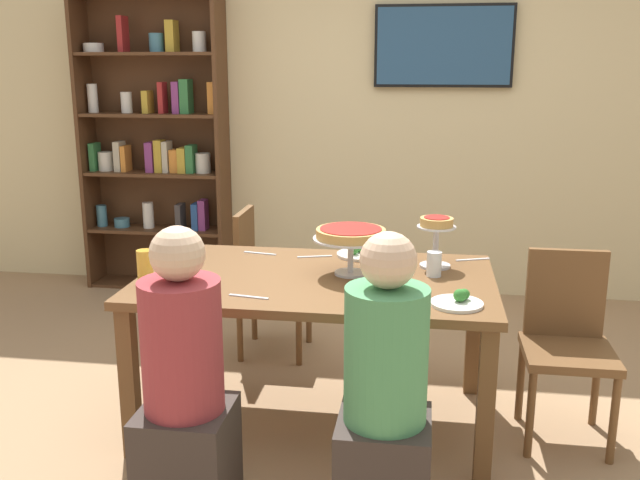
{
  "coord_description": "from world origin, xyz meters",
  "views": [
    {
      "loc": [
        0.49,
        -3.13,
        1.71
      ],
      "look_at": [
        0.0,
        0.1,
        0.89
      ],
      "focal_mm": 39.82,
      "sensor_mm": 36.0,
      "label": 1
    }
  ],
  "objects_px": {
    "chair_head_east": "(567,336)",
    "beer_glass_amber_tall": "(145,268)",
    "cutlery_knife_far": "(315,256)",
    "dining_table": "(317,293)",
    "chair_far_left": "(263,274)",
    "personal_pizza_stand": "(436,231)",
    "water_glass_clear_near": "(434,264)",
    "television": "(444,46)",
    "diner_near_right": "(385,409)",
    "cutlery_fork_near": "(260,253)",
    "bookshelf": "(156,142)",
    "cutlery_fork_far": "(473,259)",
    "diner_near_left": "(185,398)",
    "cutlery_knife_near": "(249,297)",
    "salad_plate_near_diner": "(182,294)",
    "salad_plate_far_diner": "(360,253)",
    "deep_dish_pizza_stand": "(351,236)",
    "salad_plate_spare": "(458,301)"
  },
  "relations": [
    {
      "from": "cutlery_knife_far",
      "to": "chair_far_left",
      "type": "bearing_deg",
      "value": -68.4
    },
    {
      "from": "bookshelf",
      "to": "cutlery_knife_far",
      "type": "height_order",
      "value": "bookshelf"
    },
    {
      "from": "cutlery_fork_near",
      "to": "chair_far_left",
      "type": "bearing_deg",
      "value": -67.54
    },
    {
      "from": "diner_near_left",
      "to": "cutlery_knife_near",
      "type": "xyz_separation_m",
      "value": [
        0.14,
        0.46,
        0.25
      ]
    },
    {
      "from": "bookshelf",
      "to": "water_glass_clear_near",
      "type": "relative_size",
      "value": 18.91
    },
    {
      "from": "salad_plate_far_diner",
      "to": "water_glass_clear_near",
      "type": "height_order",
      "value": "water_glass_clear_near"
    },
    {
      "from": "chair_head_east",
      "to": "cutlery_knife_far",
      "type": "xyz_separation_m",
      "value": [
        -1.22,
        0.27,
        0.26
      ]
    },
    {
      "from": "salad_plate_spare",
      "to": "cutlery_knife_far",
      "type": "relative_size",
      "value": 1.2
    },
    {
      "from": "diner_near_left",
      "to": "chair_head_east",
      "type": "distance_m",
      "value": 1.76
    },
    {
      "from": "dining_table",
      "to": "personal_pizza_stand",
      "type": "distance_m",
      "value": 0.65
    },
    {
      "from": "television",
      "to": "deep_dish_pizza_stand",
      "type": "distance_m",
      "value": 2.28
    },
    {
      "from": "salad_plate_near_diner",
      "to": "cutlery_fork_far",
      "type": "xyz_separation_m",
      "value": [
        1.25,
        0.81,
        -0.02
      ]
    },
    {
      "from": "beer_glass_amber_tall",
      "to": "cutlery_fork_near",
      "type": "relative_size",
      "value": 0.9
    },
    {
      "from": "salad_plate_near_diner",
      "to": "personal_pizza_stand",
      "type": "bearing_deg",
      "value": 31.76
    },
    {
      "from": "television",
      "to": "beer_glass_amber_tall",
      "type": "distance_m",
      "value": 2.88
    },
    {
      "from": "bookshelf",
      "to": "salad_plate_spare",
      "type": "distance_m",
      "value": 3.21
    },
    {
      "from": "bookshelf",
      "to": "cutlery_knife_far",
      "type": "distance_m",
      "value": 2.27
    },
    {
      "from": "cutlery_fork_far",
      "to": "water_glass_clear_near",
      "type": "bearing_deg",
      "value": 36.67
    },
    {
      "from": "water_glass_clear_near",
      "to": "cutlery_knife_far",
      "type": "distance_m",
      "value": 0.65
    },
    {
      "from": "diner_near_right",
      "to": "beer_glass_amber_tall",
      "type": "distance_m",
      "value": 1.27
    },
    {
      "from": "chair_head_east",
      "to": "beer_glass_amber_tall",
      "type": "xyz_separation_m",
      "value": [
        -1.89,
        -0.31,
        0.34
      ]
    },
    {
      "from": "diner_near_left",
      "to": "cutlery_fork_far",
      "type": "bearing_deg",
      "value": -42.66
    },
    {
      "from": "chair_far_left",
      "to": "water_glass_clear_near",
      "type": "distance_m",
      "value": 1.27
    },
    {
      "from": "dining_table",
      "to": "salad_plate_near_diner",
      "type": "bearing_deg",
      "value": -141.26
    },
    {
      "from": "cutlery_fork_near",
      "to": "diner_near_right",
      "type": "bearing_deg",
      "value": 133.36
    },
    {
      "from": "bookshelf",
      "to": "personal_pizza_stand",
      "type": "bearing_deg",
      "value": -40.26
    },
    {
      "from": "chair_far_left",
      "to": "cutlery_knife_near",
      "type": "distance_m",
      "value": 1.21
    },
    {
      "from": "deep_dish_pizza_stand",
      "to": "cutlery_knife_far",
      "type": "relative_size",
      "value": 1.97
    },
    {
      "from": "deep_dish_pizza_stand",
      "to": "cutlery_knife_far",
      "type": "bearing_deg",
      "value": 127.57
    },
    {
      "from": "cutlery_knife_far",
      "to": "cutlery_fork_far",
      "type": "bearing_deg",
      "value": 167.28
    },
    {
      "from": "dining_table",
      "to": "chair_far_left",
      "type": "xyz_separation_m",
      "value": [
        -0.45,
        0.81,
        -0.17
      ]
    },
    {
      "from": "chair_far_left",
      "to": "cutlery_fork_far",
      "type": "bearing_deg",
      "value": 70.65
    },
    {
      "from": "television",
      "to": "cutlery_fork_far",
      "type": "relative_size",
      "value": 5.39
    },
    {
      "from": "salad_plate_far_diner",
      "to": "beer_glass_amber_tall",
      "type": "bearing_deg",
      "value": -144.25
    },
    {
      "from": "dining_table",
      "to": "chair_far_left",
      "type": "bearing_deg",
      "value": 118.93
    },
    {
      "from": "chair_head_east",
      "to": "water_glass_clear_near",
      "type": "xyz_separation_m",
      "value": [
        -0.61,
        0.03,
        0.31
      ]
    },
    {
      "from": "television",
      "to": "salad_plate_far_diner",
      "type": "bearing_deg",
      "value": -103.55
    },
    {
      "from": "personal_pizza_stand",
      "to": "cutlery_fork_far",
      "type": "xyz_separation_m",
      "value": [
        0.19,
        0.15,
        -0.18
      ]
    },
    {
      "from": "dining_table",
      "to": "salad_plate_near_diner",
      "type": "height_order",
      "value": "salad_plate_near_diner"
    },
    {
      "from": "bookshelf",
      "to": "diner_near_right",
      "type": "xyz_separation_m",
      "value": [
        1.91,
        -2.8,
        -0.64
      ]
    },
    {
      "from": "personal_pizza_stand",
      "to": "water_glass_clear_near",
      "type": "relative_size",
      "value": 2.13
    },
    {
      "from": "television",
      "to": "diner_near_right",
      "type": "bearing_deg",
      "value": -94.07
    },
    {
      "from": "dining_table",
      "to": "chair_head_east",
      "type": "relative_size",
      "value": 1.89
    },
    {
      "from": "chair_far_left",
      "to": "salad_plate_spare",
      "type": "height_order",
      "value": "chair_far_left"
    },
    {
      "from": "television",
      "to": "chair_far_left",
      "type": "distance_m",
      "value": 2.12
    },
    {
      "from": "deep_dish_pizza_stand",
      "to": "cutlery_fork_near",
      "type": "bearing_deg",
      "value": 149.41
    },
    {
      "from": "beer_glass_amber_tall",
      "to": "water_glass_clear_near",
      "type": "distance_m",
      "value": 1.32
    },
    {
      "from": "chair_far_left",
      "to": "salad_plate_near_diner",
      "type": "relative_size",
      "value": 3.81
    },
    {
      "from": "salad_plate_near_diner",
      "to": "salad_plate_far_diner",
      "type": "xyz_separation_m",
      "value": [
        0.67,
        0.8,
        -0.01
      ]
    },
    {
      "from": "cutlery_fork_near",
      "to": "salad_plate_near_diner",
      "type": "bearing_deg",
      "value": 89.29
    }
  ]
}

